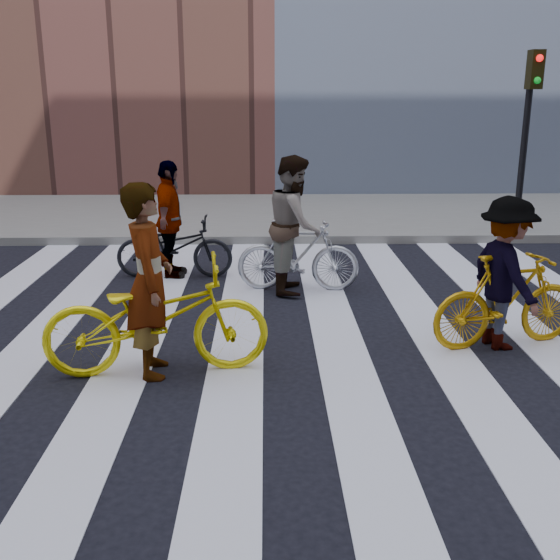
{
  "coord_description": "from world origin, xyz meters",
  "views": [
    {
      "loc": [
        -0.24,
        -6.43,
        2.63
      ],
      "look_at": [
        -0.09,
        0.3,
        0.69
      ],
      "focal_mm": 42.0,
      "sensor_mm": 36.0,
      "label": 1
    }
  ],
  "objects_px": {
    "traffic_signal": "(529,113)",
    "rider_right": "(505,274)",
    "rider_mid": "(295,225)",
    "rider_left": "(149,281)",
    "bike_silver_mid": "(298,255)",
    "bike_yellow_right": "(507,301)",
    "bike_yellow_left": "(156,318)",
    "bike_dark_rear": "(174,247)",
    "rider_rear": "(170,220)"
  },
  "relations": [
    {
      "from": "traffic_signal",
      "to": "rider_right",
      "type": "relative_size",
      "value": 2.06
    },
    {
      "from": "rider_mid",
      "to": "rider_left",
      "type": "bearing_deg",
      "value": 156.29
    },
    {
      "from": "bike_silver_mid",
      "to": "bike_yellow_right",
      "type": "height_order",
      "value": "bike_yellow_right"
    },
    {
      "from": "bike_yellow_left",
      "to": "rider_mid",
      "type": "bearing_deg",
      "value": -35.0
    },
    {
      "from": "bike_yellow_right",
      "to": "rider_right",
      "type": "bearing_deg",
      "value": 76.75
    },
    {
      "from": "bike_yellow_left",
      "to": "rider_right",
      "type": "relative_size",
      "value": 1.32
    },
    {
      "from": "rider_left",
      "to": "bike_yellow_left",
      "type": "bearing_deg",
      "value": -97.12
    },
    {
      "from": "bike_yellow_left",
      "to": "bike_dark_rear",
      "type": "distance_m",
      "value": 3.46
    },
    {
      "from": "bike_silver_mid",
      "to": "rider_right",
      "type": "relative_size",
      "value": 1.03
    },
    {
      "from": "traffic_signal",
      "to": "bike_dark_rear",
      "type": "relative_size",
      "value": 1.96
    },
    {
      "from": "traffic_signal",
      "to": "rider_mid",
      "type": "xyz_separation_m",
      "value": [
        -4.25,
        -3.12,
        -1.36
      ]
    },
    {
      "from": "bike_yellow_left",
      "to": "bike_silver_mid",
      "type": "distance_m",
      "value": 3.09
    },
    {
      "from": "bike_yellow_right",
      "to": "rider_rear",
      "type": "xyz_separation_m",
      "value": [
        -3.94,
        2.83,
        0.34
      ]
    },
    {
      "from": "bike_dark_rear",
      "to": "rider_right",
      "type": "bearing_deg",
      "value": -125.2
    },
    {
      "from": "traffic_signal",
      "to": "rider_mid",
      "type": "bearing_deg",
      "value": -143.71
    },
    {
      "from": "traffic_signal",
      "to": "rider_left",
      "type": "height_order",
      "value": "traffic_signal"
    },
    {
      "from": "bike_yellow_right",
      "to": "rider_rear",
      "type": "bearing_deg",
      "value": 41.06
    },
    {
      "from": "bike_silver_mid",
      "to": "rider_left",
      "type": "bearing_deg",
      "value": 155.49
    },
    {
      "from": "bike_dark_rear",
      "to": "rider_rear",
      "type": "distance_m",
      "value": 0.41
    },
    {
      "from": "traffic_signal",
      "to": "bike_silver_mid",
      "type": "xyz_separation_m",
      "value": [
        -4.2,
        -3.12,
        -1.78
      ]
    },
    {
      "from": "bike_silver_mid",
      "to": "bike_yellow_right",
      "type": "bearing_deg",
      "value": -129.87
    },
    {
      "from": "bike_yellow_left",
      "to": "bike_yellow_right",
      "type": "height_order",
      "value": "bike_yellow_left"
    },
    {
      "from": "bike_yellow_left",
      "to": "rider_left",
      "type": "bearing_deg",
      "value": 82.88
    },
    {
      "from": "bike_yellow_right",
      "to": "bike_dark_rear",
      "type": "bearing_deg",
      "value": 40.71
    },
    {
      "from": "bike_silver_mid",
      "to": "rider_right",
      "type": "distance_m",
      "value": 2.96
    },
    {
      "from": "rider_rear",
      "to": "bike_yellow_right",
      "type": "bearing_deg",
      "value": -124.49
    },
    {
      "from": "bike_yellow_left",
      "to": "bike_silver_mid",
      "type": "bearing_deg",
      "value": -35.82
    },
    {
      "from": "bike_yellow_left",
      "to": "bike_silver_mid",
      "type": "xyz_separation_m",
      "value": [
        1.49,
        2.71,
        -0.06
      ]
    },
    {
      "from": "rider_rear",
      "to": "rider_right",
      "type": "bearing_deg",
      "value": -124.84
    },
    {
      "from": "bike_silver_mid",
      "to": "bike_yellow_left",
      "type": "bearing_deg",
      "value": 156.29
    },
    {
      "from": "rider_left",
      "to": "rider_rear",
      "type": "height_order",
      "value": "rider_left"
    },
    {
      "from": "rider_left",
      "to": "rider_mid",
      "type": "distance_m",
      "value": 3.09
    },
    {
      "from": "bike_silver_mid",
      "to": "rider_right",
      "type": "height_order",
      "value": "rider_right"
    },
    {
      "from": "bike_silver_mid",
      "to": "bike_dark_rear",
      "type": "relative_size",
      "value": 0.98
    },
    {
      "from": "traffic_signal",
      "to": "bike_yellow_left",
      "type": "relative_size",
      "value": 1.56
    },
    {
      "from": "bike_silver_mid",
      "to": "rider_mid",
      "type": "bearing_deg",
      "value": 94.99
    },
    {
      "from": "traffic_signal",
      "to": "rider_right",
      "type": "bearing_deg",
      "value": -112.3
    },
    {
      "from": "bike_dark_rear",
      "to": "rider_left",
      "type": "xyz_separation_m",
      "value": [
        0.24,
        -3.44,
        0.48
      ]
    },
    {
      "from": "bike_yellow_left",
      "to": "rider_left",
      "type": "relative_size",
      "value": 1.15
    },
    {
      "from": "bike_dark_rear",
      "to": "rider_right",
      "type": "xyz_separation_m",
      "value": [
        3.84,
        -2.83,
        0.36
      ]
    },
    {
      "from": "bike_yellow_left",
      "to": "bike_dark_rear",
      "type": "height_order",
      "value": "bike_yellow_left"
    },
    {
      "from": "bike_silver_mid",
      "to": "bike_yellow_right",
      "type": "xyz_separation_m",
      "value": [
        2.11,
        -2.1,
        0.01
      ]
    },
    {
      "from": "bike_yellow_left",
      "to": "rider_mid",
      "type": "height_order",
      "value": "rider_mid"
    },
    {
      "from": "bike_silver_mid",
      "to": "rider_left",
      "type": "distance_m",
      "value": 3.15
    },
    {
      "from": "rider_left",
      "to": "rider_right",
      "type": "xyz_separation_m",
      "value": [
        3.6,
        0.61,
        -0.12
      ]
    },
    {
      "from": "rider_left",
      "to": "bike_dark_rear",
      "type": "bearing_deg",
      "value": -3.09
    },
    {
      "from": "traffic_signal",
      "to": "bike_yellow_left",
      "type": "xyz_separation_m",
      "value": [
        -5.69,
        -5.84,
        -1.72
      ]
    },
    {
      "from": "rider_right",
      "to": "rider_rear",
      "type": "bearing_deg",
      "value": 40.71
    },
    {
      "from": "traffic_signal",
      "to": "bike_yellow_right",
      "type": "height_order",
      "value": "traffic_signal"
    },
    {
      "from": "bike_dark_rear",
      "to": "rider_left",
      "type": "height_order",
      "value": "rider_left"
    }
  ]
}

